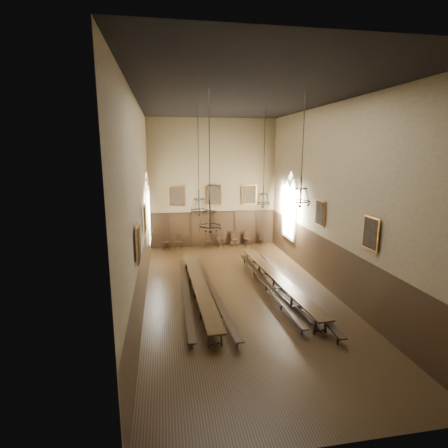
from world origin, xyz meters
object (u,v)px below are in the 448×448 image
object	(u,v)px
table_right	(277,283)
chandelier_back_right	(263,196)
chair_7	(262,241)
bench_right_outer	(292,287)
chandelier_back_left	(199,204)
bench_right_inner	(266,285)
chandelier_front_left	(210,217)
chair_3	(209,243)
bench_left_outer	(185,293)
chair_0	(166,245)
chair_5	(234,242)
table_left	(200,291)
chandelier_front_right	(301,193)
chair_1	(179,244)
chair_6	(248,241)
chair_4	(221,243)
bench_left_inner	(211,289)

from	to	relation	value
table_right	chandelier_back_right	distance (m)	4.83
chair_7	chandelier_back_right	xyz separation A→B (m)	(-1.63, -5.63, 4.10)
chandelier_back_right	bench_right_outer	bearing A→B (deg)	-78.83
chandelier_back_left	table_right	bearing A→B (deg)	-27.37
bench_right_inner	chair_7	bearing A→B (deg)	75.48
chandelier_back_right	chandelier_front_left	size ratio (longest dim) A/B	1.00
chair_3	chandelier_back_right	xyz separation A→B (m)	(2.31, -5.70, 4.08)
bench_left_outer	bench_right_outer	world-z (taller)	bench_right_outer
chair_3	chair_7	xyz separation A→B (m)	(3.94, -0.07, -0.02)
bench_right_inner	chair_0	size ratio (longest dim) A/B	9.07
bench_right_inner	chair_5	xyz separation A→B (m)	(0.07, 8.23, 0.04)
table_left	chandelier_front_right	size ratio (longest dim) A/B	2.20
chair_3	chair_7	bearing A→B (deg)	16.70
chair_1	chandelier_back_right	size ratio (longest dim) A/B	0.20
chair_6	chair_4	bearing A→B (deg)	169.72
chandelier_back_right	chair_6	bearing A→B (deg)	84.45
bench_left_outer	chandelier_front_left	distance (m)	4.90
bench_right_inner	chair_3	xyz separation A→B (m)	(-1.80, 8.33, 0.03)
bench_left_inner	chandelier_back_right	xyz separation A→B (m)	(3.30, 2.62, 4.08)
chair_7	bench_right_inner	bearing A→B (deg)	-119.71
table_left	chandelier_front_right	xyz separation A→B (m)	(3.81, -2.42, 4.82)
chair_4	chandelier_back_left	bearing A→B (deg)	-103.00
table_left	chair_4	bearing A→B (deg)	74.39
chair_4	chandelier_front_right	size ratio (longest dim) A/B	0.22
chandelier_back_right	chandelier_front_right	xyz separation A→B (m)	(-0.06, -5.40, 0.80)
chair_5	chandelier_back_right	bearing A→B (deg)	-79.37
chair_4	chandelier_front_right	world-z (taller)	chandelier_front_right
table_right	bench_left_inner	distance (m)	3.34
chair_0	chandelier_back_left	world-z (taller)	chandelier_back_left
chair_1	chair_3	xyz separation A→B (m)	(2.15, 0.01, -0.02)
chair_3	chair_7	world-z (taller)	chair_3
chair_0	chandelier_front_left	bearing A→B (deg)	-83.16
chandelier_back_left	chandelier_front_left	world-z (taller)	same
table_left	chandelier_back_right	world-z (taller)	chandelier_back_right
chair_5	table_left	bearing A→B (deg)	-105.64
chair_3	chair_4	bearing A→B (deg)	15.48
chair_1	chair_7	distance (m)	6.08
table_right	bench_left_outer	world-z (taller)	table_right
chair_6	chandelier_back_right	xyz separation A→B (m)	(-0.55, -5.70, 4.07)
table_right	bench_right_outer	xyz separation A→B (m)	(0.59, -0.44, -0.08)
chandelier_back_left	chandelier_front_right	distance (m)	5.89
bench_right_outer	chandelier_front_right	distance (m)	5.43
table_right	chair_6	distance (m)	8.42
bench_left_outer	chair_6	world-z (taller)	chair_6
chair_0	chandelier_front_left	distance (m)	11.98
table_left	chandelier_back_right	bearing A→B (deg)	37.63
chair_5	chandelier_back_right	size ratio (longest dim) A/B	0.20
bench_right_inner	chair_1	bearing A→B (deg)	115.37
chair_6	chandelier_back_left	bearing A→B (deg)	-133.93
chair_5	chair_7	size ratio (longest dim) A/B	1.12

